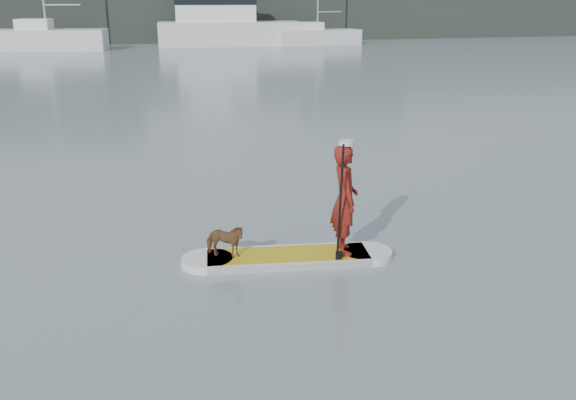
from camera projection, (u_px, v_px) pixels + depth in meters
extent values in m
plane|color=slate|center=(504.00, 268.00, 9.72)|extent=(140.00, 140.00, 0.00)
cube|color=gold|center=(288.00, 257.00, 9.97)|extent=(2.59, 1.15, 0.12)
cylinder|color=silver|center=(207.00, 261.00, 9.83)|extent=(0.80, 0.80, 0.12)
cylinder|color=silver|center=(367.00, 254.00, 10.11)|extent=(0.80, 0.80, 0.12)
cube|color=silver|center=(285.00, 249.00, 10.32)|extent=(2.48, 0.42, 0.12)
cube|color=silver|center=(291.00, 267.00, 9.62)|extent=(2.48, 0.42, 0.12)
imported|color=maroon|center=(345.00, 200.00, 9.79)|extent=(0.49, 0.67, 1.71)
cylinder|color=silver|center=(346.00, 143.00, 9.52)|extent=(0.22, 0.22, 0.07)
imported|color=brown|center=(225.00, 241.00, 9.76)|extent=(0.69, 0.54, 0.53)
cylinder|color=black|center=(340.00, 205.00, 9.47)|extent=(0.08, 0.30, 1.89)
cube|color=black|center=(339.00, 261.00, 9.75)|extent=(0.10, 0.03, 0.32)
cube|color=silver|center=(48.00, 40.00, 48.12)|extent=(8.91, 4.21, 1.54)
cube|color=white|center=(34.00, 24.00, 47.69)|extent=(2.69, 2.36, 0.77)
cylinder|color=#B7B7BC|center=(62.00, 5.00, 47.47)|extent=(2.62, 0.54, 0.11)
cube|color=silver|center=(317.00, 37.00, 53.47)|extent=(7.29, 2.91, 1.25)
cube|color=white|center=(310.00, 26.00, 52.95)|extent=(2.12, 1.78, 0.62)
cylinder|color=#B7B7BC|center=(330.00, 12.00, 53.19)|extent=(2.13, 0.27, 0.09)
cube|color=silver|center=(230.00, 34.00, 52.84)|extent=(11.88, 4.62, 1.90)
cube|color=white|center=(215.00, 7.00, 52.01)|extent=(6.61, 3.44, 2.32)
cube|color=black|center=(215.00, 2.00, 51.88)|extent=(6.74, 3.52, 0.47)
cube|color=black|center=(171.00, 7.00, 57.55)|extent=(90.00, 6.00, 6.00)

